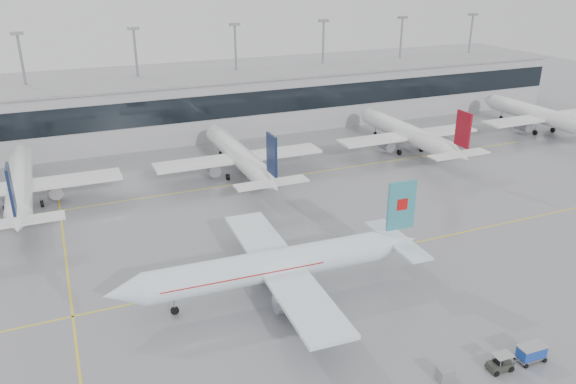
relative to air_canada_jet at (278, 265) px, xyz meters
name	(u,v)px	position (x,y,z in m)	size (l,w,h in m)	color
ground	(325,262)	(8.14, 4.32, -3.66)	(320.00, 320.00, 0.00)	gray
taxi_line_main	(325,262)	(8.14, 4.32, -3.65)	(120.00, 0.25, 0.01)	yellow
taxi_line_north	(247,182)	(8.14, 34.32, -3.65)	(120.00, 0.25, 0.01)	yellow
taxi_line_cross	(65,254)	(-21.86, 19.32, -3.65)	(0.25, 60.00, 0.01)	yellow
terminal	(197,107)	(8.14, 66.32, 2.34)	(180.00, 15.00, 12.00)	#A3A3A7
terminal_glass	(206,108)	(8.14, 58.77, 3.84)	(180.00, 0.20, 5.00)	black
terminal_roof	(196,79)	(8.14, 66.32, 8.54)	(182.00, 16.00, 0.40)	gray
light_masts	(188,69)	(8.14, 72.32, 9.69)	(156.40, 1.00, 22.60)	gray
air_canada_jet	(278,265)	(0.00, 0.00, 0.00)	(36.64, 29.35, 11.53)	white
parked_jet_b	(20,184)	(-26.86, 38.01, 0.05)	(29.64, 36.96, 11.72)	white
parked_jet_c	(239,156)	(8.14, 38.01, 0.05)	(29.64, 36.96, 11.72)	white
parked_jet_d	(408,134)	(43.14, 38.01, 0.05)	(29.64, 36.96, 11.72)	white
parked_jet_e	(542,116)	(78.14, 38.01, 0.05)	(29.64, 36.96, 11.72)	white
baggage_tug	(500,365)	(13.84, -20.06, -3.08)	(3.42, 1.49, 1.65)	#2B2D27
baggage_cart	(531,352)	(17.44, -20.18, -2.65)	(2.84, 1.65, 1.72)	gray
gse_unit	(445,374)	(8.30, -19.24, -2.99)	(1.34, 1.24, 1.34)	gray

